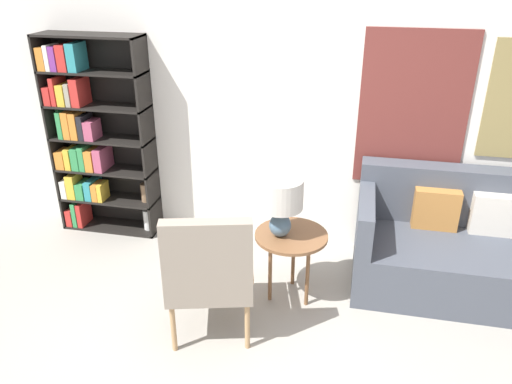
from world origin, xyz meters
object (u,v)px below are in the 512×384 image
Objects in this scene: couch at (462,248)px; table_lamp at (281,199)px; armchair at (209,268)px; side_table at (291,241)px; bookshelf at (90,138)px.

couch is 1.59m from table_lamp.
table_lamp is at bearing 53.21° from armchair.
side_table is at bearing -160.72° from couch.
bookshelf is 4.03× the size of table_lamp.
bookshelf is 1.88× the size of armchair.
table_lamp is at bearing -22.02° from bookshelf.
couch is at bearing 19.28° from side_table.
table_lamp reaches higher than armchair.
table_lamp reaches higher than side_table.
armchair is at bearing -130.19° from side_table.
couch is at bearing 19.57° from table_lamp.
side_table is at bearing 24.16° from table_lamp.
bookshelf reaches higher than table_lamp.
table_lamp is (-1.41, -0.50, 0.54)m from couch.
bookshelf reaches higher than side_table.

